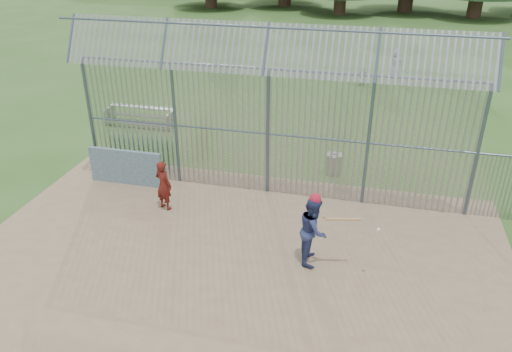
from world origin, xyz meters
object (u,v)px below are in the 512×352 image
(dugout_wall, at_px, (126,167))
(bleacher, at_px, (140,116))
(onlooker, at_px, (164,185))
(trash_can, at_px, (334,164))
(batter, at_px, (313,230))

(dugout_wall, xyz_separation_m, bleacher, (-1.92, 5.02, -0.21))
(onlooker, xyz_separation_m, trash_can, (4.69, 3.54, -0.42))
(dugout_wall, height_order, bleacher, dugout_wall)
(onlooker, distance_m, bleacher, 7.27)
(dugout_wall, height_order, trash_can, dugout_wall)
(trash_can, xyz_separation_m, bleacher, (-8.46, 2.67, 0.03))
(dugout_wall, relative_size, onlooker, 1.60)
(batter, xyz_separation_m, onlooker, (-4.67, 1.53, -0.12))
(batter, height_order, bleacher, batter)
(batter, bearing_deg, onlooker, 68.02)
(dugout_wall, height_order, batter, batter)
(onlooker, height_order, trash_can, onlooker)
(dugout_wall, xyz_separation_m, batter, (6.51, -2.71, 0.30))
(onlooker, bearing_deg, bleacher, -37.63)
(onlooker, xyz_separation_m, bleacher, (-3.77, 6.20, -0.39))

